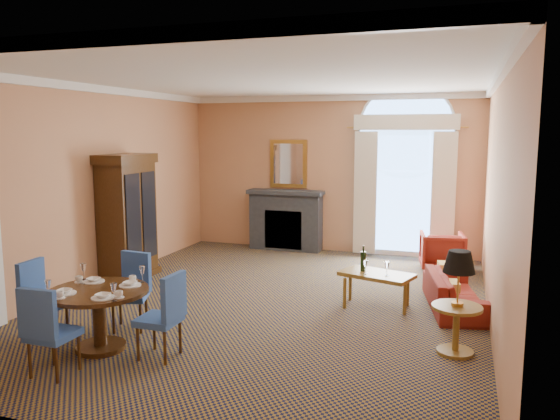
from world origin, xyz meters
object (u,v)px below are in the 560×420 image
(side_table, at_px, (458,289))
(armchair, at_px, (442,251))
(sofa, at_px, (454,292))
(armoire, at_px, (127,219))
(coffee_table, at_px, (376,275))
(dining_table, at_px, (99,305))

(side_table, bearing_deg, armchair, 94.59)
(sofa, bearing_deg, armoire, 79.27)
(coffee_table, bearing_deg, side_table, -33.56)
(dining_table, distance_m, armchair, 6.13)
(sofa, bearing_deg, coffee_table, 93.24)
(armchair, bearing_deg, sofa, 87.78)
(armoire, distance_m, coffee_table, 4.25)
(dining_table, xyz_separation_m, side_table, (3.85, 1.18, 0.21))
(sofa, relative_size, armchair, 2.19)
(armchair, height_order, coffee_table, coffee_table)
(dining_table, height_order, armchair, dining_table)
(sofa, bearing_deg, side_table, 170.39)
(armoire, distance_m, armchair, 5.53)
(dining_table, bearing_deg, armchair, 54.62)
(armoire, xyz_separation_m, side_table, (5.32, -1.56, -0.27))
(armoire, height_order, armchair, armoire)
(armoire, distance_m, side_table, 5.55)
(armoire, bearing_deg, side_table, -16.37)
(side_table, bearing_deg, dining_table, -162.91)
(armoire, bearing_deg, sofa, 0.64)
(armchair, bearing_deg, side_table, 85.70)
(armchair, relative_size, coffee_table, 0.69)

